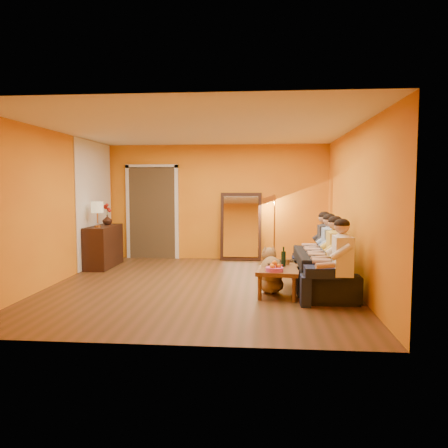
# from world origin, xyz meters

# --- Properties ---
(room_shell) EXTENTS (5.00, 5.50, 2.60)m
(room_shell) POSITION_xyz_m (0.00, 0.37, 1.30)
(room_shell) COLOR brown
(room_shell) RESTS_ON ground
(white_accent) EXTENTS (0.02, 1.90, 2.58)m
(white_accent) POSITION_xyz_m (-2.48, 1.75, 1.30)
(white_accent) COLOR white
(white_accent) RESTS_ON wall_left
(doorway_recess) EXTENTS (1.06, 0.30, 2.10)m
(doorway_recess) POSITION_xyz_m (-1.50, 2.83, 1.05)
(doorway_recess) COLOR #3F2D19
(doorway_recess) RESTS_ON floor
(door_jamb_left) EXTENTS (0.08, 0.06, 2.20)m
(door_jamb_left) POSITION_xyz_m (-2.07, 2.71, 1.05)
(door_jamb_left) COLOR white
(door_jamb_left) RESTS_ON wall_back
(door_jamb_right) EXTENTS (0.08, 0.06, 2.20)m
(door_jamb_right) POSITION_xyz_m (-0.93, 2.71, 1.05)
(door_jamb_right) COLOR white
(door_jamb_right) RESTS_ON wall_back
(door_header) EXTENTS (1.22, 0.06, 0.08)m
(door_header) POSITION_xyz_m (-1.50, 2.71, 2.12)
(door_header) COLOR white
(door_header) RESTS_ON wall_back
(mirror_frame) EXTENTS (0.92, 0.27, 1.51)m
(mirror_frame) POSITION_xyz_m (0.55, 2.63, 0.76)
(mirror_frame) COLOR #331711
(mirror_frame) RESTS_ON floor
(mirror_glass) EXTENTS (0.78, 0.21, 1.35)m
(mirror_glass) POSITION_xyz_m (0.55, 2.59, 0.76)
(mirror_glass) COLOR white
(mirror_glass) RESTS_ON mirror_frame
(sideboard) EXTENTS (0.44, 1.18, 0.85)m
(sideboard) POSITION_xyz_m (-2.24, 1.55, 0.42)
(sideboard) COLOR #331711
(sideboard) RESTS_ON floor
(table_lamp) EXTENTS (0.24, 0.24, 0.51)m
(table_lamp) POSITION_xyz_m (-2.24, 1.25, 1.10)
(table_lamp) COLOR beige
(table_lamp) RESTS_ON sideboard
(sofa) EXTENTS (2.11, 0.83, 0.62)m
(sofa) POSITION_xyz_m (2.00, -0.07, 0.31)
(sofa) COLOR black
(sofa) RESTS_ON floor
(coffee_table) EXTENTS (0.76, 1.29, 0.42)m
(coffee_table) POSITION_xyz_m (1.30, -0.33, 0.21)
(coffee_table) COLOR brown
(coffee_table) RESTS_ON floor
(floor_lamp) EXTENTS (0.33, 0.28, 1.44)m
(floor_lamp) POSITION_xyz_m (1.29, 2.35, 0.72)
(floor_lamp) COLOR #B97936
(floor_lamp) RESTS_ON floor
(dog) EXTENTS (0.61, 0.72, 0.72)m
(dog) POSITION_xyz_m (1.17, -0.31, 0.36)
(dog) COLOR #8E6140
(dog) RESTS_ON floor
(person_far_left) EXTENTS (0.70, 0.44, 1.22)m
(person_far_left) POSITION_xyz_m (2.13, -1.07, 0.61)
(person_far_left) COLOR white
(person_far_left) RESTS_ON sofa
(person_mid_left) EXTENTS (0.70, 0.44, 1.22)m
(person_mid_left) POSITION_xyz_m (2.13, -0.52, 0.61)
(person_mid_left) COLOR #EACA4E
(person_mid_left) RESTS_ON sofa
(person_mid_right) EXTENTS (0.70, 0.44, 1.22)m
(person_mid_right) POSITION_xyz_m (2.13, 0.03, 0.61)
(person_mid_right) COLOR #94B4E5
(person_mid_right) RESTS_ON sofa
(person_far_right) EXTENTS (0.70, 0.44, 1.22)m
(person_far_right) POSITION_xyz_m (2.13, 0.58, 0.61)
(person_far_right) COLOR #2E2D31
(person_far_right) RESTS_ON sofa
(fruit_bowl) EXTENTS (0.26, 0.26, 0.16)m
(fruit_bowl) POSITION_xyz_m (1.20, -0.78, 0.50)
(fruit_bowl) COLOR #E952B1
(fruit_bowl) RESTS_ON coffee_table
(wine_bottle) EXTENTS (0.07, 0.07, 0.31)m
(wine_bottle) POSITION_xyz_m (1.35, -0.38, 0.58)
(wine_bottle) COLOR black
(wine_bottle) RESTS_ON coffee_table
(tumbler) EXTENTS (0.12, 0.12, 0.09)m
(tumbler) POSITION_xyz_m (1.42, -0.21, 0.47)
(tumbler) COLOR #B27F3F
(tumbler) RESTS_ON coffee_table
(laptop) EXTENTS (0.41, 0.32, 0.03)m
(laptop) POSITION_xyz_m (1.48, 0.02, 0.43)
(laptop) COLOR black
(laptop) RESTS_ON coffee_table
(book_lower) EXTENTS (0.18, 0.24, 0.02)m
(book_lower) POSITION_xyz_m (1.12, -0.53, 0.43)
(book_lower) COLOR #331711
(book_lower) RESTS_ON coffee_table
(book_mid) EXTENTS (0.25, 0.30, 0.02)m
(book_mid) POSITION_xyz_m (1.13, -0.52, 0.45)
(book_mid) COLOR #A81D13
(book_mid) RESTS_ON book_lower
(book_upper) EXTENTS (0.21, 0.25, 0.02)m
(book_upper) POSITION_xyz_m (1.12, -0.54, 0.47)
(book_upper) COLOR black
(book_upper) RESTS_ON book_mid
(vase) EXTENTS (0.20, 0.20, 0.21)m
(vase) POSITION_xyz_m (-2.24, 1.80, 0.95)
(vase) COLOR #331711
(vase) RESTS_ON sideboard
(flowers) EXTENTS (0.17, 0.17, 0.45)m
(flowers) POSITION_xyz_m (-2.24, 1.80, 1.19)
(flowers) COLOR #A81D13
(flowers) RESTS_ON vase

